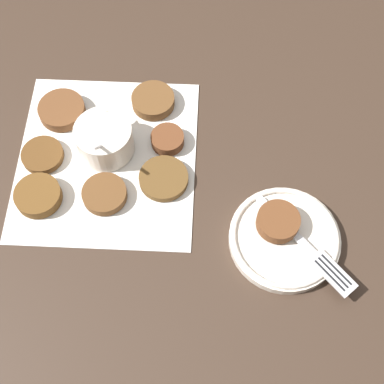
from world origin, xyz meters
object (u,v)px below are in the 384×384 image
at_px(sauce_bowl, 105,140).
at_px(fritter_on_plate, 278,221).
at_px(fork, 314,254).
at_px(serving_plate, 285,238).

relative_size(sauce_bowl, fritter_on_plate, 1.83).
distance_m(sauce_bowl, fritter_on_plate, 0.31).
xyz_separation_m(fritter_on_plate, fork, (-0.04, -0.06, -0.01)).
xyz_separation_m(sauce_bowl, fork, (-0.17, -0.35, -0.01)).
relative_size(sauce_bowl, serving_plate, 0.71).
distance_m(serving_plate, fritter_on_plate, 0.03).
bearing_deg(sauce_bowl, fork, -115.50).
relative_size(serving_plate, fork, 1.11).
bearing_deg(sauce_bowl, serving_plate, -114.63).
bearing_deg(fritter_on_plate, serving_plate, -142.73).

